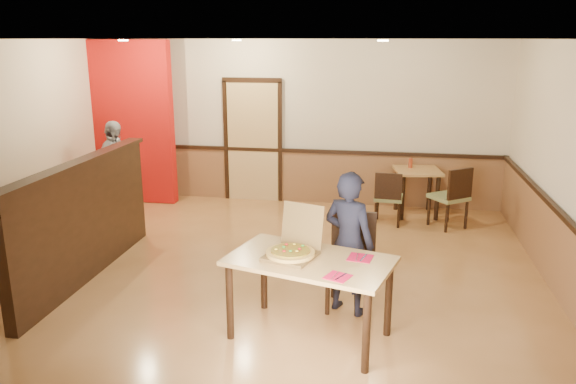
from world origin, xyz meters
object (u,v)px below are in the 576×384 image
object	(u,v)px
main_table	(310,270)
diner	(349,243)
diner_chair	(351,257)
pizza_box	(293,250)
condiment	(410,163)
side_chair_left	(388,196)
passerby	(115,169)
side_chair_right	(452,195)
side_table	(417,180)

from	to	relation	value
main_table	diner	size ratio (longest dim) A/B	1.11
diner_chair	pizza_box	size ratio (longest dim) A/B	1.65
diner	pizza_box	xyz separation A→B (m)	(-0.49, -0.56, 0.11)
diner	condiment	xyz separation A→B (m)	(0.75, 3.69, 0.08)
main_table	side_chair_left	xyz separation A→B (m)	(0.74, 3.58, -0.23)
side_chair_left	passerby	distance (m)	4.36
side_chair_right	diner	world-z (taller)	diner
passerby	pizza_box	xyz separation A→B (m)	(3.43, -3.24, 0.09)
side_table	condiment	xyz separation A→B (m)	(-0.12, 0.11, 0.26)
passerby	condiment	world-z (taller)	passerby
side_chair_left	side_table	world-z (taller)	side_chair_left
main_table	side_chair_left	bearing A→B (deg)	93.69
diner	main_table	bearing A→B (deg)	86.46
main_table	condiment	distance (m)	4.43
side_chair_left	pizza_box	size ratio (longest dim) A/B	1.38
diner_chair	condiment	size ratio (longest dim) A/B	6.37
main_table	side_chair_right	world-z (taller)	side_chair_right
main_table	side_table	size ratio (longest dim) A/B	2.08
passerby	condiment	bearing A→B (deg)	-68.17
main_table	side_chair_left	world-z (taller)	side_chair_left
side_table	condiment	world-z (taller)	condiment
side_table	passerby	world-z (taller)	passerby
side_table	side_chair_left	bearing A→B (deg)	-126.53
side_table	pizza_box	world-z (taller)	pizza_box
side_chair_left	side_table	distance (m)	0.77
pizza_box	diner	bearing A→B (deg)	66.22
diner_chair	side_table	bearing A→B (deg)	79.10
main_table	side_chair_right	size ratio (longest dim) A/B	1.76
side_chair_left	side_chair_right	bearing A→B (deg)	-175.74
side_chair_left	diner	xyz separation A→B (m)	(-0.42, -2.97, 0.30)
diner	pizza_box	size ratio (longest dim) A/B	2.48
diner_chair	side_chair_right	bearing A→B (deg)	67.59
main_table	side_chair_right	distance (m)	3.96
diner_chair	side_table	distance (m)	3.53
diner_chair	diner	distance (m)	0.26
passerby	pizza_box	distance (m)	4.72
side_table	pizza_box	size ratio (longest dim) A/B	1.32
diner_chair	diner	size ratio (longest dim) A/B	0.67
side_table	condiment	size ratio (longest dim) A/B	5.08
passerby	condiment	distance (m)	4.78
side_chair_left	side_chair_right	xyz separation A→B (m)	(0.95, 0.01, 0.06)
diner_chair	passerby	distance (m)	4.69
condiment	side_chair_right	bearing A→B (deg)	-49.46
pizza_box	side_table	bearing A→B (deg)	89.33
side_chair_left	main_table	bearing A→B (deg)	82.22
passerby	pizza_box	size ratio (longest dim) A/B	2.53
side_chair_left	passerby	size ratio (longest dim) A/B	0.55
side_chair_right	pizza_box	bearing A→B (deg)	25.09
side_table	diner	bearing A→B (deg)	-103.64
side_table	passerby	size ratio (longest dim) A/B	0.52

